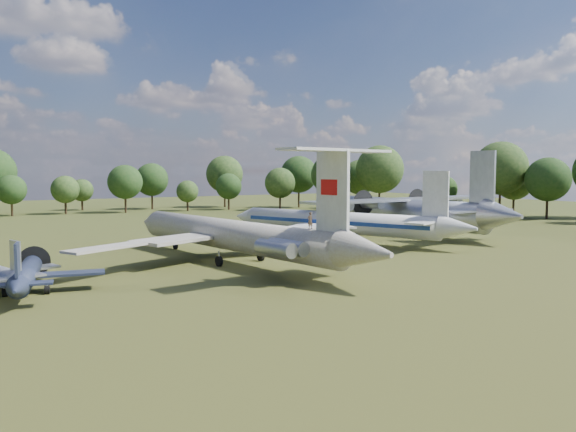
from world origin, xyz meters
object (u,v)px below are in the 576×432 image
an12_transport (408,216)px  small_prop_west (26,280)px  il62_airliner (231,241)px  person_on_il62 (310,221)px  tu104_jet (336,226)px

an12_transport → small_prop_west: bearing=-166.1°
il62_airliner → an12_transport: bearing=8.0°
an12_transport → person_on_il62: person_on_il62 is taller
small_prop_west → an12_transport: bearing=28.4°
person_on_il62 → tu104_jet: bearing=-137.1°
small_prop_west → person_on_il62: bearing=-3.7°
an12_transport → small_prop_west: 60.45m
il62_airliner → small_prop_west: size_ratio=2.87×
an12_transport → il62_airliner: bearing=-166.2°
an12_transport → person_on_il62: size_ratio=26.66×
an12_transport → small_prop_west: (-57.83, -17.51, -1.57)m
il62_airliner → small_prop_west: bearing=-171.8°
il62_airliner → an12_transport: size_ratio=1.12×
tu104_jet → il62_airliner: bearing=-179.8°
tu104_jet → an12_transport: (15.90, 2.41, 0.67)m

